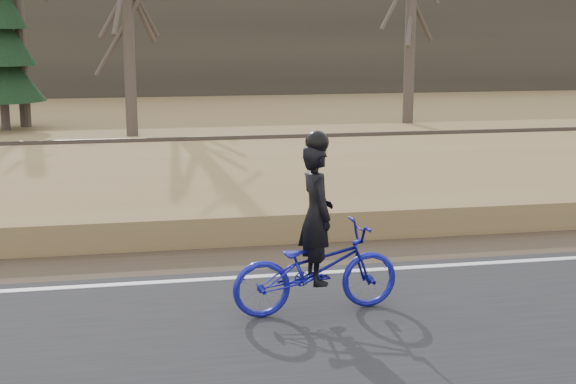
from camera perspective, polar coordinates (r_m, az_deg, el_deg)
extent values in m
plane|color=olive|center=(10.37, 2.01, -6.46)|extent=(120.00, 120.00, 0.00)
cube|color=black|center=(8.09, 6.01, -11.67)|extent=(120.00, 6.00, 0.06)
cube|color=silver|center=(10.53, 1.77, -5.79)|extent=(120.00, 0.12, 0.01)
cube|color=#473A2B|center=(11.48, 0.68, -4.53)|extent=(120.00, 1.60, 0.04)
cube|color=olive|center=(14.29, -1.71, -0.44)|extent=(120.00, 5.00, 0.44)
cube|color=slate|center=(17.99, -3.64, 2.09)|extent=(120.00, 3.00, 0.45)
cube|color=black|center=(17.94, -3.65, 3.02)|extent=(120.00, 2.40, 0.14)
cube|color=brown|center=(17.21, -3.35, 3.14)|extent=(120.00, 0.07, 0.15)
cube|color=brown|center=(18.63, -3.93, 3.79)|extent=(120.00, 0.07, 0.15)
cube|color=#383328|center=(39.66, -7.78, 11.31)|extent=(120.00, 4.00, 6.00)
imported|color=#14158F|center=(9.04, 2.01, -5.47)|extent=(1.98, 0.85, 1.01)
imported|color=black|center=(8.87, 2.04, -1.59)|extent=(0.43, 0.60, 1.56)
sphere|color=black|center=(8.72, 2.08, 3.54)|extent=(0.26, 0.26, 0.26)
cylinder|color=#4C4138|center=(27.43, -18.62, 12.23)|extent=(0.36, 0.36, 7.50)
cylinder|color=#4C4138|center=(24.35, -11.35, 12.75)|extent=(0.36, 0.36, 7.51)
cylinder|color=#4C4138|center=(27.39, 8.75, 13.03)|extent=(0.36, 0.36, 7.82)
cylinder|color=#4C4138|center=(26.91, -19.49, 5.48)|extent=(0.28, 0.28, 1.21)
cone|color=black|center=(26.82, -19.66, 8.00)|extent=(2.60, 2.60, 1.77)
cone|color=black|center=(26.78, -19.83, 10.37)|extent=(2.15, 2.15, 1.77)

